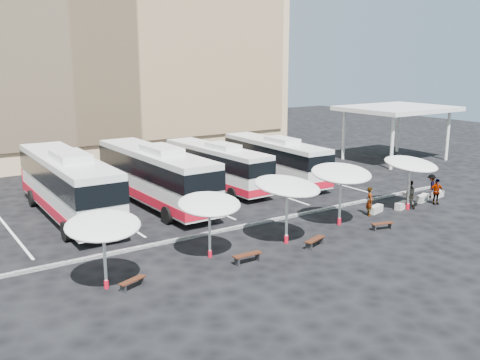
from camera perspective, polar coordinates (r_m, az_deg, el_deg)
ground at (r=31.45m, az=1.55°, el=-5.15°), size 120.00×120.00×0.00m
sandstone_building at (r=58.89m, az=-17.38°, el=15.13°), size 42.00×18.25×29.60m
service_canopy at (r=54.01m, az=16.42°, el=7.19°), size 10.00×8.00×5.20m
curb_divider at (r=31.81m, az=1.03°, el=-4.79°), size 34.00×0.25×0.15m
bay_lines at (r=37.97m, az=-5.48°, el=-2.02°), size 24.15×12.00×0.01m
bus_0 at (r=34.69m, az=-17.92°, el=-0.32°), size 3.36×13.53×4.28m
bus_1 at (r=36.35m, az=-9.05°, el=0.64°), size 3.22×13.16×4.16m
bus_2 at (r=40.66m, az=-2.56°, el=1.65°), size 3.00×11.33×3.57m
bus_3 at (r=42.98m, az=3.70°, el=2.32°), size 3.00×11.65×3.67m
sunshade_0 at (r=23.31m, az=-14.42°, el=-4.76°), size 3.89×3.92×3.33m
sunshade_1 at (r=26.17m, az=-3.30°, el=-2.60°), size 3.76×3.79×3.25m
sunshade_2 at (r=28.20m, az=5.06°, el=-0.68°), size 4.66×4.68×3.70m
sunshade_3 at (r=31.81m, az=10.75°, el=0.68°), size 4.44×4.47×3.69m
sunshade_4 at (r=36.24m, az=17.76°, el=1.61°), size 3.98×4.01×3.57m
wood_bench_0 at (r=23.91m, az=-11.40°, el=-10.59°), size 1.36×0.80×0.41m
wood_bench_1 at (r=26.16m, az=0.80°, el=-8.12°), size 1.53×0.43×0.47m
wood_bench_2 at (r=28.55m, az=7.99°, el=-6.42°), size 1.55×0.84×0.46m
wood_bench_3 at (r=32.14m, az=14.93°, el=-4.61°), size 1.39×0.69×0.41m
conc_bench_0 at (r=35.52m, az=14.27°, el=-3.04°), size 1.31×0.70×0.47m
conc_bench_1 at (r=36.89m, az=16.89°, el=-2.61°), size 1.30×0.66×0.46m
conc_bench_2 at (r=39.18m, az=18.88°, el=-1.85°), size 1.34×0.74×0.48m
conc_bench_3 at (r=40.69m, az=20.34°, el=-1.46°), size 1.22×0.58×0.44m
passenger_0 at (r=34.62m, az=13.69°, el=-2.23°), size 0.76×0.80×1.85m
passenger_1 at (r=36.93m, az=17.61°, el=-1.49°), size 1.17×1.16×1.90m
passenger_2 at (r=38.57m, az=20.21°, el=-1.19°), size 1.13×0.80×1.77m
passenger_3 at (r=40.52m, az=19.68°, el=-0.58°), size 1.23×1.09×1.66m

